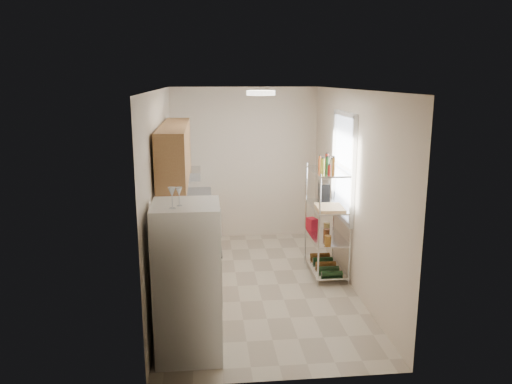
# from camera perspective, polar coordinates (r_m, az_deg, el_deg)

# --- Properties ---
(room) EXTENTS (2.52, 4.42, 2.62)m
(room) POSITION_cam_1_polar(r_m,az_deg,el_deg) (6.47, 0.24, 0.03)
(room) COLOR #BDB099
(room) RESTS_ON ground
(counter_run) EXTENTS (0.63, 3.51, 0.90)m
(counter_run) POSITION_cam_1_polar(r_m,az_deg,el_deg) (7.10, -7.58, -6.03)
(counter_run) COLOR #9E7343
(counter_run) RESTS_ON ground
(upper_cabinets) EXTENTS (0.33, 2.20, 0.72)m
(upper_cabinets) POSITION_cam_1_polar(r_m,az_deg,el_deg) (6.45, -9.23, 4.43)
(upper_cabinets) COLOR #9E7343
(upper_cabinets) RESTS_ON room
(range_hood) EXTENTS (0.50, 0.60, 0.12)m
(range_hood) POSITION_cam_1_polar(r_m,az_deg,el_deg) (7.31, -8.34, 2.10)
(range_hood) COLOR #B7BABC
(range_hood) RESTS_ON room
(window) EXTENTS (0.06, 1.00, 1.46)m
(window) POSITION_cam_1_polar(r_m,az_deg,el_deg) (6.99, 9.98, 2.89)
(window) COLOR white
(window) RESTS_ON room
(bakers_rack) EXTENTS (0.45, 0.90, 1.73)m
(bakers_rack) POSITION_cam_1_polar(r_m,az_deg,el_deg) (6.97, 8.22, -0.78)
(bakers_rack) COLOR silver
(bakers_rack) RESTS_ON ground
(ceiling_dome) EXTENTS (0.34, 0.34, 0.05)m
(ceiling_dome) POSITION_cam_1_polar(r_m,az_deg,el_deg) (6.01, 0.56, 11.27)
(ceiling_dome) COLOR white
(ceiling_dome) RESTS_ON room
(refrigerator) EXTENTS (0.65, 0.65, 1.57)m
(refrigerator) POSITION_cam_1_polar(r_m,az_deg,el_deg) (5.04, -7.78, -10.02)
(refrigerator) COLOR white
(refrigerator) RESTS_ON ground
(wine_glass_a) EXTENTS (0.06, 0.06, 0.18)m
(wine_glass_a) POSITION_cam_1_polar(r_m,az_deg,el_deg) (4.70, -8.77, -0.52)
(wine_glass_a) COLOR silver
(wine_glass_a) RESTS_ON refrigerator
(wine_glass_b) EXTENTS (0.07, 0.07, 0.20)m
(wine_glass_b) POSITION_cam_1_polar(r_m,az_deg,el_deg) (4.61, -9.57, -0.68)
(wine_glass_b) COLOR silver
(wine_glass_b) RESTS_ON refrigerator
(rice_cooker) EXTENTS (0.27, 0.27, 0.22)m
(rice_cooker) POSITION_cam_1_polar(r_m,az_deg,el_deg) (6.79, -8.19, -2.01)
(rice_cooker) COLOR silver
(rice_cooker) RESTS_ON counter_run
(frying_pan_large) EXTENTS (0.34, 0.34, 0.05)m
(frying_pan_large) POSITION_cam_1_polar(r_m,az_deg,el_deg) (7.37, -8.07, -1.50)
(frying_pan_large) COLOR black
(frying_pan_large) RESTS_ON counter_run
(frying_pan_small) EXTENTS (0.22, 0.22, 0.04)m
(frying_pan_small) POSITION_cam_1_polar(r_m,az_deg,el_deg) (7.65, -7.46, -0.97)
(frying_pan_small) COLOR black
(frying_pan_small) RESTS_ON counter_run
(cutting_board) EXTENTS (0.39, 0.49, 0.03)m
(cutting_board) POSITION_cam_1_polar(r_m,az_deg,el_deg) (6.83, 8.43, -1.78)
(cutting_board) COLOR tan
(cutting_board) RESTS_ON bakers_rack
(espresso_machine) EXTENTS (0.18, 0.25, 0.27)m
(espresso_machine) POSITION_cam_1_polar(r_m,az_deg,el_deg) (7.29, 7.78, 0.13)
(espresso_machine) COLOR black
(espresso_machine) RESTS_ON bakers_rack
(storage_bag) EXTENTS (0.16, 0.18, 0.18)m
(storage_bag) POSITION_cam_1_polar(r_m,az_deg,el_deg) (7.37, 6.41, -3.66)
(storage_bag) COLOR #AF1524
(storage_bag) RESTS_ON bakers_rack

